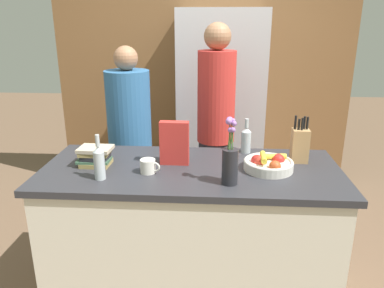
{
  "coord_description": "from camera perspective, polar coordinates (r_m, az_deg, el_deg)",
  "views": [
    {
      "loc": [
        0.14,
        -2.1,
        1.76
      ],
      "look_at": [
        0.0,
        0.1,
        1.03
      ],
      "focal_mm": 35.0,
      "sensor_mm": 36.0,
      "label": 1
    }
  ],
  "objects": [
    {
      "name": "refrigerator",
      "position": [
        3.64,
        4.31,
        5.19
      ],
      "size": [
        0.8,
        0.62,
        1.86
      ],
      "color": "#B7B7BC",
      "rests_on": "ground_plane"
    },
    {
      "name": "kitchen_island",
      "position": [
        2.47,
        -0.15,
        -13.39
      ],
      "size": [
        1.81,
        0.77,
        0.91
      ],
      "color": "silver",
      "rests_on": "ground_plane"
    },
    {
      "name": "person_at_sink",
      "position": [
        3.03,
        -9.44,
        1.34
      ],
      "size": [
        0.34,
        0.34,
        1.58
      ],
      "rotation": [
        0.0,
        0.0,
        -0.26
      ],
      "color": "#383842",
      "rests_on": "ground_plane"
    },
    {
      "name": "coffee_mug",
      "position": [
        2.2,
        -6.68,
        -3.38
      ],
      "size": [
        0.12,
        0.09,
        0.08
      ],
      "color": "silver",
      "rests_on": "kitchen_island"
    },
    {
      "name": "bottle_vinegar",
      "position": [
        2.53,
        8.23,
        0.72
      ],
      "size": [
        0.07,
        0.07,
        0.23
      ],
      "color": "#B2BCC1",
      "rests_on": "kitchen_island"
    },
    {
      "name": "bottle_oil",
      "position": [
        2.14,
        -13.97,
        -2.65
      ],
      "size": [
        0.06,
        0.06,
        0.26
      ],
      "color": "#B2BCC1",
      "rests_on": "kitchen_island"
    },
    {
      "name": "person_in_blue",
      "position": [
        2.95,
        3.65,
        3.5
      ],
      "size": [
        0.29,
        0.29,
        1.74
      ],
      "rotation": [
        0.0,
        0.0,
        -0.34
      ],
      "color": "#383842",
      "rests_on": "ground_plane"
    },
    {
      "name": "knife_block",
      "position": [
        2.42,
        16.1,
        -0.12
      ],
      "size": [
        0.1,
        0.09,
        0.3
      ],
      "color": "tan",
      "rests_on": "kitchen_island"
    },
    {
      "name": "book_stack",
      "position": [
        2.36,
        -14.5,
        -1.78
      ],
      "size": [
        0.21,
        0.16,
        0.12
      ],
      "color": "#99844C",
      "rests_on": "kitchen_island"
    },
    {
      "name": "back_wall_wood",
      "position": [
        3.94,
        1.68,
        11.72
      ],
      "size": [
        3.01,
        0.12,
        2.6
      ],
      "color": "brown",
      "rests_on": "ground_plane"
    },
    {
      "name": "fruit_bowl",
      "position": [
        2.27,
        11.53,
        -2.97
      ],
      "size": [
        0.29,
        0.29,
        0.1
      ],
      "color": "silver",
      "rests_on": "kitchen_island"
    },
    {
      "name": "cereal_box",
      "position": [
        2.29,
        -2.7,
        0.14
      ],
      "size": [
        0.18,
        0.06,
        0.27
      ],
      "color": "red",
      "rests_on": "kitchen_island"
    },
    {
      "name": "flower_vase",
      "position": [
        2.02,
        5.82,
        -2.78
      ],
      "size": [
        0.09,
        0.09,
        0.37
      ],
      "color": "#232328",
      "rests_on": "kitchen_island"
    }
  ]
}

